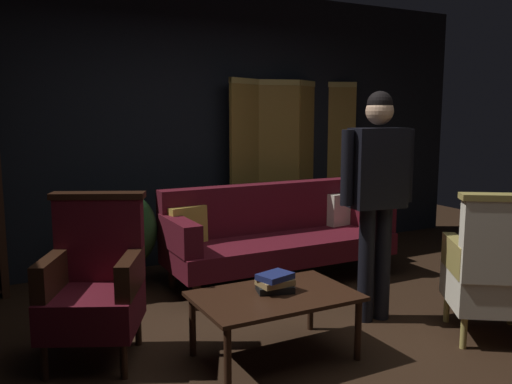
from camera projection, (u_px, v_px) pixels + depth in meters
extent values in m
plane|color=black|center=(312.00, 351.00, 3.49)|extent=(10.00, 10.00, 0.00)
cube|color=black|center=(181.00, 127.00, 5.43)|extent=(7.20, 0.10, 2.80)
cube|color=olive|center=(245.00, 170.00, 5.60)|extent=(0.43, 0.22, 1.90)
cube|color=tan|center=(244.00, 81.00, 5.47)|extent=(0.43, 0.23, 0.06)
cube|color=olive|center=(278.00, 168.00, 5.83)|extent=(0.45, 0.15, 1.90)
cube|color=tan|center=(279.00, 82.00, 5.70)|extent=(0.45, 0.15, 0.06)
cube|color=olive|center=(307.00, 165.00, 6.08)|extent=(0.41, 0.26, 1.90)
cube|color=tan|center=(309.00, 84.00, 5.94)|extent=(0.41, 0.27, 0.06)
cube|color=olive|center=(335.00, 164.00, 6.29)|extent=(0.43, 0.21, 1.90)
cube|color=tan|center=(337.00, 85.00, 6.15)|extent=(0.44, 0.22, 0.06)
cylinder|color=black|center=(197.00, 296.00, 4.21)|extent=(0.07, 0.07, 0.22)
cylinder|color=black|center=(383.00, 265.00, 5.08)|extent=(0.07, 0.07, 0.22)
cylinder|color=black|center=(172.00, 276.00, 4.73)|extent=(0.07, 0.07, 0.22)
cylinder|color=black|center=(345.00, 250.00, 5.60)|extent=(0.07, 0.07, 0.22)
cube|color=#4C0F19|center=(281.00, 248.00, 4.88)|extent=(2.10, 0.76, 0.20)
cube|color=#4C0F19|center=(265.00, 207.00, 5.10)|extent=(2.10, 0.18, 0.46)
cube|color=#4C0F19|center=(179.00, 235.00, 4.39)|extent=(0.16, 0.68, 0.26)
cube|color=#4C0F19|center=(367.00, 214.00, 5.29)|extent=(0.16, 0.68, 0.26)
cube|color=#B79338|center=(188.00, 226.00, 4.63)|extent=(0.36, 0.18, 0.34)
cube|color=beige|center=(342.00, 210.00, 5.39)|extent=(0.35, 0.16, 0.34)
cylinder|color=black|center=(228.00, 360.00, 2.93)|extent=(0.04, 0.04, 0.39)
cylinder|color=black|center=(358.00, 330.00, 3.34)|extent=(0.04, 0.04, 0.39)
cylinder|color=black|center=(193.00, 326.00, 3.40)|extent=(0.04, 0.04, 0.39)
cylinder|color=black|center=(311.00, 303.00, 3.81)|extent=(0.04, 0.04, 0.39)
cube|color=black|center=(275.00, 296.00, 3.34)|extent=(1.00, 0.64, 0.03)
cylinder|color=tan|center=(511.00, 310.00, 3.92)|extent=(0.04, 0.04, 0.22)
cylinder|color=tan|center=(447.00, 307.00, 3.97)|extent=(0.04, 0.04, 0.22)
cylinder|color=tan|center=(464.00, 332.00, 3.51)|extent=(0.04, 0.04, 0.22)
cube|color=beige|center=(491.00, 289.00, 3.68)|extent=(0.78, 0.78, 0.24)
cube|color=beige|center=(506.00, 242.00, 3.40)|extent=(0.53, 0.41, 0.54)
cube|color=tan|center=(510.00, 197.00, 3.35)|extent=(0.57, 0.44, 0.04)
cube|color=tan|center=(457.00, 256.00, 3.67)|extent=(0.35, 0.47, 0.22)
cylinder|color=black|center=(44.00, 362.00, 3.10)|extent=(0.04, 0.04, 0.22)
cylinder|color=black|center=(124.00, 361.00, 3.11)|extent=(0.04, 0.04, 0.22)
cylinder|color=black|center=(69.00, 330.00, 3.55)|extent=(0.04, 0.04, 0.22)
cylinder|color=black|center=(138.00, 329.00, 3.57)|extent=(0.04, 0.04, 0.22)
cube|color=#4C0F19|center=(93.00, 309.00, 3.30)|extent=(0.75, 0.75, 0.24)
cube|color=#4C0F19|center=(100.00, 239.00, 3.47)|extent=(0.56, 0.35, 0.54)
cube|color=black|center=(98.00, 195.00, 3.43)|extent=(0.60, 0.38, 0.04)
cube|color=black|center=(52.00, 274.00, 3.26)|extent=(0.30, 0.49, 0.22)
cube|color=black|center=(131.00, 273.00, 3.27)|extent=(0.30, 0.49, 0.22)
cylinder|color=black|center=(382.00, 263.00, 3.99)|extent=(0.12, 0.12, 0.86)
cylinder|color=black|center=(366.00, 265.00, 3.94)|extent=(0.12, 0.12, 0.86)
cube|color=maroon|center=(376.00, 202.00, 3.90)|extent=(0.34, 0.20, 0.09)
cube|color=black|center=(378.00, 168.00, 3.86)|extent=(0.43, 0.27, 0.58)
cube|color=white|center=(370.00, 163.00, 3.96)|extent=(0.14, 0.03, 0.41)
cube|color=maroon|center=(370.00, 132.00, 3.93)|extent=(0.09, 0.03, 0.04)
cylinder|color=black|center=(407.00, 166.00, 3.94)|extent=(0.09, 0.09, 0.54)
cylinder|color=black|center=(347.00, 168.00, 3.78)|extent=(0.09, 0.09, 0.54)
sphere|color=tan|center=(380.00, 111.00, 3.80)|extent=(0.20, 0.20, 0.20)
sphere|color=black|center=(380.00, 104.00, 3.79)|extent=(0.18, 0.18, 0.18)
cylinder|color=brown|center=(125.00, 275.00, 4.65)|extent=(0.28, 0.28, 0.28)
ellipsoid|color=#193D19|center=(123.00, 230.00, 4.59)|extent=(0.59, 0.59, 0.67)
cube|color=black|center=(275.00, 288.00, 3.38)|extent=(0.26, 0.20, 0.04)
cube|color=#9E7A47|center=(275.00, 282.00, 3.37)|extent=(0.22, 0.16, 0.04)
cube|color=navy|center=(275.00, 276.00, 3.37)|extent=(0.24, 0.21, 0.04)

